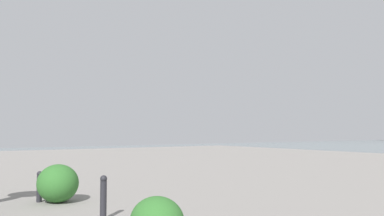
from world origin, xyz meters
The scene contains 3 objects.
bollard_near centered at (7.42, -1.12, 0.42)m, with size 0.13×0.13×0.81m.
bollard_mid centered at (9.96, -0.54, 0.37)m, with size 0.13×0.13×0.71m.
shrub_wide centered at (9.67, -0.88, 0.43)m, with size 1.02×0.92×0.87m.
Camera 1 is at (0.46, 1.55, 1.63)m, focal length 36.52 mm.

